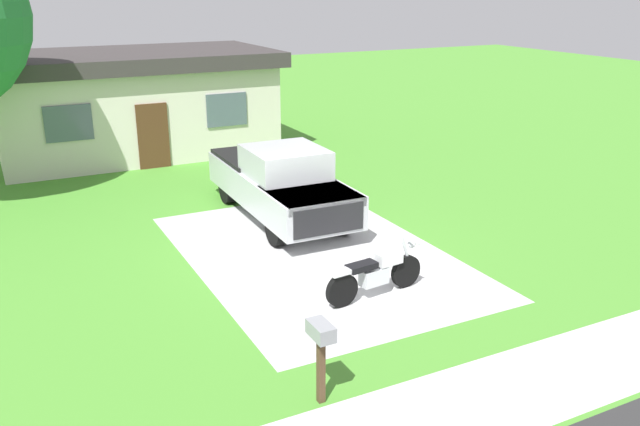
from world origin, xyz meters
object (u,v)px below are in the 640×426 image
at_px(motorcycle, 376,273).
at_px(pickup_truck, 279,181).
at_px(neighbor_house, 134,102).
at_px(mailbox, 321,341).

xyz_separation_m(motorcycle, pickup_truck, (0.23, 5.12, 0.48)).
relative_size(motorcycle, neighbor_house, 0.23).
xyz_separation_m(motorcycle, mailbox, (-2.50, -2.59, 0.51)).
distance_m(mailbox, neighbor_house, 16.53).
bearing_deg(mailbox, pickup_truck, 70.49).
relative_size(motorcycle, pickup_truck, 0.39).
xyz_separation_m(pickup_truck, neighbor_house, (-1.67, 8.77, 0.84)).
height_order(motorcycle, neighbor_house, neighbor_house).
relative_size(mailbox, neighbor_house, 0.13).
bearing_deg(mailbox, motorcycle, 46.05).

